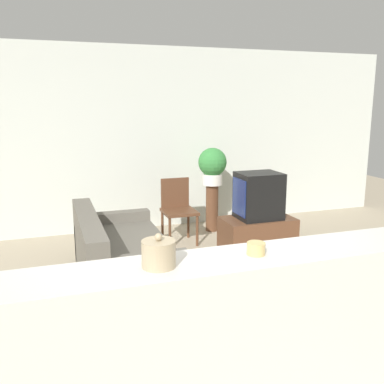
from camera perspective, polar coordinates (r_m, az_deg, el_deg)
The scene contains 11 objects.
ground_plane at distance 3.58m, azimuth 0.48°, elevation -20.18°, with size 14.00×14.00×0.00m, color tan.
wall_back at distance 6.39m, azimuth -9.77°, elevation 6.81°, with size 9.00×0.06×2.70m.
couch at distance 4.62m, azimuth -9.48°, elevation -8.73°, with size 0.91×1.74×0.77m.
tv_stand at distance 5.62m, azimuth 8.71°, elevation -5.62°, with size 0.92×0.52×0.44m.
television at distance 5.48m, azimuth 8.82°, elevation -0.49°, with size 0.55×0.44×0.59m.
wooden_chair at distance 5.85m, azimuth -1.92°, elevation -1.99°, with size 0.44×0.44×0.87m.
plant_stand at distance 6.40m, azimuth 2.68°, elevation -2.10°, with size 0.19×0.19×0.70m.
potted_plant at distance 6.27m, azimuth 2.74°, elevation 3.64°, with size 0.42×0.42×0.55m.
foreground_counter at distance 2.80m, azimuth 5.11°, elevation -18.21°, with size 2.72×0.44×0.99m.
decorative_bowl at distance 2.42m, azimuth -4.46°, elevation -8.17°, with size 0.19×0.19×0.20m.
candle_jar at distance 2.64m, azimuth 8.53°, elevation -7.46°, with size 0.11×0.11×0.08m.
Camera 1 is at (-1.00, -2.86, 1.90)m, focal length 40.00 mm.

